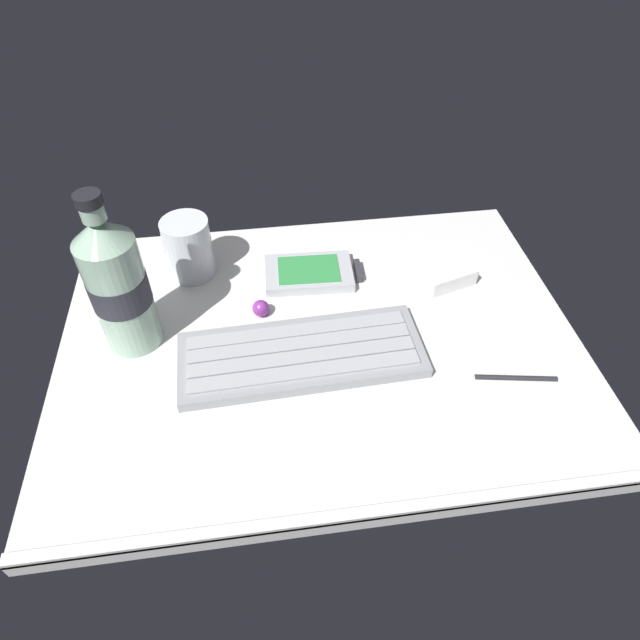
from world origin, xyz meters
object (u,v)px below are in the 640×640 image
at_px(juice_cup, 189,250).
at_px(stylus_pen, 517,376).
at_px(water_bottle, 118,285).
at_px(handheld_device, 313,273).
at_px(keyboard, 301,354).
at_px(trackball_mouse, 261,308).
at_px(charger_block, 444,273).

distance_m(juice_cup, stylus_pen, 0.45).
bearing_deg(water_bottle, handheld_device, 20.43).
height_order(keyboard, trackball_mouse, trackball_mouse).
distance_m(handheld_device, stylus_pen, 0.30).
bearing_deg(juice_cup, stylus_pen, -32.98).
xyz_separation_m(water_bottle, trackball_mouse, (0.16, 0.02, -0.08)).
relative_size(juice_cup, water_bottle, 0.41).
height_order(handheld_device, trackball_mouse, trackball_mouse).
height_order(juice_cup, trackball_mouse, juice_cup).
xyz_separation_m(keyboard, charger_block, (0.21, 0.12, 0.00)).
xyz_separation_m(juice_cup, water_bottle, (-0.07, -0.12, 0.05)).
bearing_deg(water_bottle, stylus_pen, -15.64).
xyz_separation_m(water_bottle, charger_block, (0.41, 0.06, -0.08)).
bearing_deg(keyboard, charger_block, 29.04).
xyz_separation_m(juice_cup, trackball_mouse, (0.09, -0.10, -0.03)).
bearing_deg(charger_block, water_bottle, -172.12).
relative_size(charger_block, trackball_mouse, 3.18).
height_order(juice_cup, stylus_pen, juice_cup).
distance_m(keyboard, water_bottle, 0.22).
relative_size(water_bottle, charger_block, 2.97).
relative_size(keyboard, water_bottle, 1.41).
bearing_deg(trackball_mouse, charger_block, 7.81).
distance_m(juice_cup, charger_block, 0.35).
relative_size(keyboard, charger_block, 4.20).
bearing_deg(juice_cup, water_bottle, -119.24).
xyz_separation_m(keyboard, handheld_device, (0.03, 0.15, -0.00)).
bearing_deg(trackball_mouse, stylus_pen, -27.00).
height_order(keyboard, charger_block, charger_block).
distance_m(handheld_device, water_bottle, 0.26).
bearing_deg(stylus_pen, trackball_mouse, 162.70).
xyz_separation_m(keyboard, water_bottle, (-0.20, 0.06, 0.08)).
bearing_deg(charger_block, trackball_mouse, -172.19).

